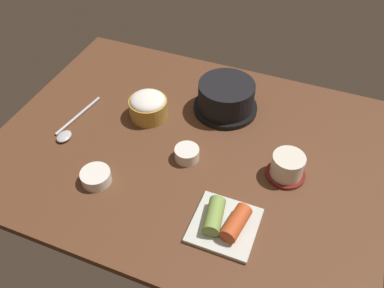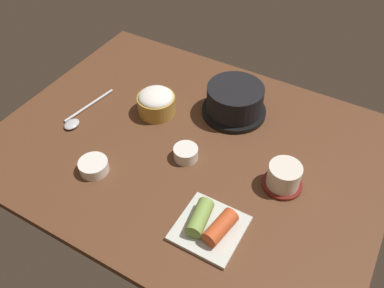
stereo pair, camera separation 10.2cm
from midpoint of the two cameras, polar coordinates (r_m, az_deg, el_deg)
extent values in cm
cube|color=#56331E|center=(106.56, -3.33, -0.65)|extent=(100.00, 76.00, 2.00)
cylinder|color=black|center=(115.75, 2.20, 5.07)|extent=(18.12, 18.12, 1.40)
cylinder|color=black|center=(112.93, 2.26, 6.77)|extent=(15.65, 15.65, 7.44)
cylinder|color=#D15619|center=(110.83, 2.31, 8.15)|extent=(13.77, 13.77, 0.60)
cylinder|color=#B78C38|center=(113.54, -8.74, 4.87)|extent=(10.61, 10.61, 5.42)
ellipsoid|color=white|center=(111.82, -8.89, 5.92)|extent=(9.76, 9.76, 3.71)
cylinder|color=maroon|center=(100.01, 10.21, -4.35)|extent=(9.57, 9.57, 0.80)
cylinder|color=silver|center=(97.59, 10.45, -3.12)|extent=(7.80, 7.80, 5.68)
cylinder|color=#C6D18C|center=(95.73, 10.65, -2.12)|extent=(6.63, 6.63, 0.40)
cylinder|color=white|center=(101.42, -3.60, -1.53)|extent=(6.23, 6.23, 3.29)
cylinder|color=#386B2D|center=(100.45, -3.63, -1.01)|extent=(5.11, 5.11, 0.50)
cube|color=silver|center=(89.63, 1.31, -11.58)|extent=(14.05, 14.05, 1.00)
cylinder|color=#7A9E47|center=(88.14, -0.18, -10.25)|extent=(4.92, 8.88, 3.72)
cylinder|color=#C64C23|center=(87.24, 2.88, -11.23)|extent=(5.02, 8.92, 3.72)
cylinder|color=white|center=(100.44, -16.25, -4.63)|extent=(7.27, 7.27, 2.98)
cylinder|color=brown|center=(99.56, -16.39, -4.19)|extent=(5.96, 5.96, 0.50)
cylinder|color=#B7B7BC|center=(119.41, -18.12, 3.74)|extent=(3.53, 17.87, 0.80)
ellipsoid|color=#B7B7BC|center=(113.81, -20.07, 0.89)|extent=(3.60, 4.68, 1.26)
camera|label=1|loc=(0.05, -92.87, -2.91)|focal=37.83mm
camera|label=2|loc=(0.05, 87.13, 2.91)|focal=37.83mm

